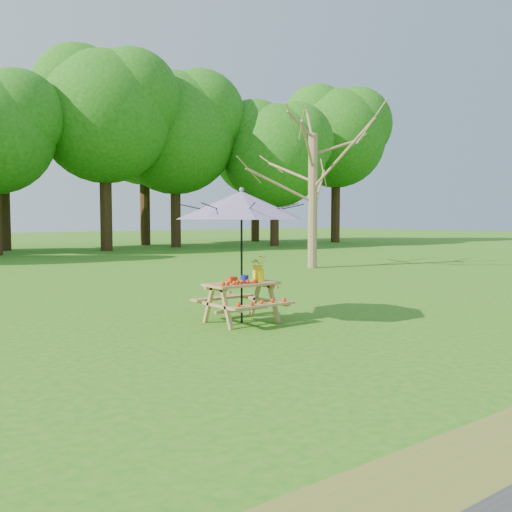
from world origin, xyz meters
TOP-DOWN VIEW (x-y plane):
  - ground at (0.00, 0.00)m, footprint 120.00×120.00m
  - drygrass_strip at (0.00, -2.80)m, footprint 120.00×1.20m
  - bare_tree at (10.04, 9.43)m, footprint 6.92×6.92m
  - picnic_table at (2.21, 2.74)m, footprint 1.20×1.32m
  - patio_umbrella at (2.21, 2.74)m, footprint 2.76×2.76m
  - produce_bins at (2.16, 2.78)m, footprint 0.29×0.41m
  - tomatoes_row at (2.06, 2.56)m, footprint 0.77×0.13m
  - flower_bucket at (2.56, 2.74)m, footprint 0.31×0.29m

SIDE VIEW (x-z plane):
  - ground at x=0.00m, z-range 0.00..0.00m
  - drygrass_strip at x=0.00m, z-range 0.00..0.01m
  - picnic_table at x=2.21m, z-range -0.01..0.66m
  - tomatoes_row at x=2.06m, z-range 0.67..0.74m
  - produce_bins at x=2.16m, z-range 0.66..0.79m
  - flower_bucket at x=2.56m, z-range 0.68..1.12m
  - patio_umbrella at x=2.21m, z-range 0.82..3.07m
  - bare_tree at x=10.04m, z-range 1.14..11.73m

